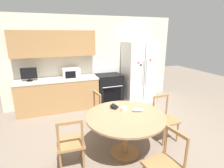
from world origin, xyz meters
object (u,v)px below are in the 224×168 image
Objects in this scene: oven_range at (109,89)px; dining_chair_near at (165,166)px; candle_glass at (124,109)px; refrigerator at (138,72)px; wallet at (114,107)px; dining_chair_right at (165,119)px; microwave at (71,73)px; countertop_tv at (29,74)px; dining_chair_far at (104,111)px; dining_chair_left at (71,143)px.

oven_range is 3.31m from dining_chair_near.
candle_glass is at bearing -2.88° from dining_chair_near.
refrigerator reaches higher than wallet.
dining_chair_near is at bearing -84.57° from candle_glass.
dining_chair_right reaches higher than candle_glass.
microwave is 2.76m from dining_chair_right.
oven_range is at bearing 176.76° from refrigerator.
countertop_tv is 0.43× the size of dining_chair_right.
wallet is (0.51, -2.03, -0.26)m from microwave.
refrigerator is 2.13m from dining_chair_far.
dining_chair_near reaches higher than wallet.
dining_chair_near is (1.80, -3.34, -0.65)m from countertop_tv.
wallet is at bearing -52.61° from countertop_tv.
refrigerator is 3.39m from dining_chair_left.
microwave is 2.50m from dining_chair_left.
dining_chair_near is 1.16m from candle_glass.
countertop_tv is at bearing 177.94° from refrigerator.
refrigerator is 2.07m from microwave.
microwave is at bearing 177.91° from refrigerator.
oven_range is 1.20× the size of dining_chair_near.
dining_chair_near is at bearing -77.51° from microwave.
dining_chair_left reaches higher than wallet.
refrigerator reaches higher than dining_chair_right.
countertop_tv is at bearing 127.09° from candle_glass.
dining_chair_far is 9.67× the size of candle_glass.
candle_glass is (-0.90, 0.02, 0.35)m from dining_chair_right.
wallet is at bearing 1.60° from dining_chair_near.
dining_chair_left is at bearing 41.85° from dining_chair_near.
candle_glass is (0.13, -0.77, 0.35)m from dining_chair_far.
oven_range is at bearing -14.62° from dining_chair_near.
microwave is 0.52× the size of dining_chair_right.
countertop_tv reaches higher than microwave.
candle_glass is (1.70, -2.24, -0.31)m from countertop_tv.
refrigerator is at bearing 51.44° from wallet.
wallet is (-0.22, 1.28, 0.34)m from dining_chair_near.
oven_range reaches higher than dining_chair_right.
dining_chair_right and dining_chair_far have the same top height.
dining_chair_left is at bearing -49.54° from dining_chair_far.
oven_range is at bearing -1.53° from countertop_tv.
refrigerator is at bearing -2.09° from microwave.
dining_chair_far is at bearing -1.08° from dining_chair_near.
refrigerator reaches higher than candle_glass.
candle_glass is at bearing -52.91° from countertop_tv.
microwave is 3.44m from dining_chair_near.
dining_chair_left is 1.00× the size of dining_chair_far.
dining_chair_left is (-2.42, -2.32, -0.50)m from refrigerator.
dining_chair_right is at bearing -55.59° from microwave.
countertop_tv is 2.62m from wallet.
dining_chair_left is (-1.09, 0.91, 0.00)m from dining_chair_near.
dining_chair_near is 1.00× the size of dining_chair_far.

